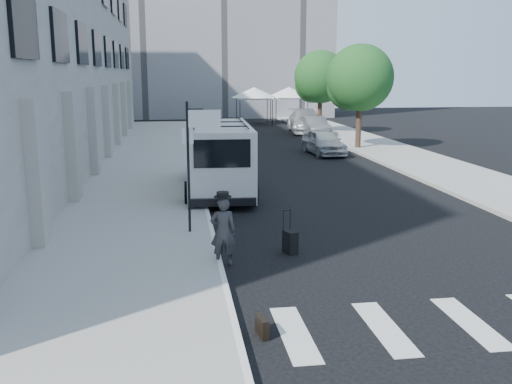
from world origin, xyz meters
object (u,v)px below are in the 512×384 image
object	(u,v)px
businessman	(223,232)
parked_car_b	(314,126)
cargo_van	(218,157)
parked_car_a	(324,142)
briefcase	(262,326)
suitcase	(290,242)
parked_car_c	(306,121)

from	to	relation	value
businessman	parked_car_b	xyz separation A→B (m)	(8.70, 26.66, -0.10)
businessman	cargo_van	world-z (taller)	cargo_van
businessman	parked_car_a	distance (m)	19.00
briefcase	cargo_van	distance (m)	12.12
briefcase	suitcase	size ratio (longest dim) A/B	0.41
parked_car_b	suitcase	bearing A→B (deg)	-105.77
parked_car_a	parked_car_c	world-z (taller)	parked_car_c
suitcase	parked_car_a	distance (m)	17.78
parked_car_b	businessman	bearing A→B (deg)	-108.79
businessman	parked_car_a	world-z (taller)	businessman
businessman	suitcase	distance (m)	1.92
parked_car_a	parked_car_b	xyz separation A→B (m)	(1.68, 9.00, 0.01)
businessman	briefcase	distance (m)	3.78
businessman	cargo_van	bearing A→B (deg)	-90.96
businessman	parked_car_c	xyz separation A→B (m)	(8.70, 29.32, 0.04)
briefcase	parked_car_b	distance (m)	31.50
cargo_van	parked_car_c	xyz separation A→B (m)	(8.16, 20.97, -0.46)
suitcase	cargo_van	xyz separation A→B (m)	(-1.17, 7.66, 1.02)
parked_car_a	cargo_van	bearing A→B (deg)	-128.45
businessman	parked_car_c	distance (m)	30.59
businessman	parked_car_c	world-z (taller)	parked_car_c
cargo_van	suitcase	bearing A→B (deg)	-79.08
parked_car_b	parked_car_c	bearing A→B (deg)	89.29
businessman	parked_car_b	size ratio (longest dim) A/B	0.38
suitcase	parked_car_a	bearing A→B (deg)	51.57
businessman	parked_car_c	bearing A→B (deg)	-103.78
suitcase	parked_car_c	distance (m)	29.48
parked_car_c	businessman	bearing A→B (deg)	-101.66
businessman	parked_car_b	bearing A→B (deg)	-105.33
parked_car_b	briefcase	bearing A→B (deg)	-106.11
parked_car_a	businessman	bearing A→B (deg)	-115.28
briefcase	businessman	bearing A→B (deg)	85.73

